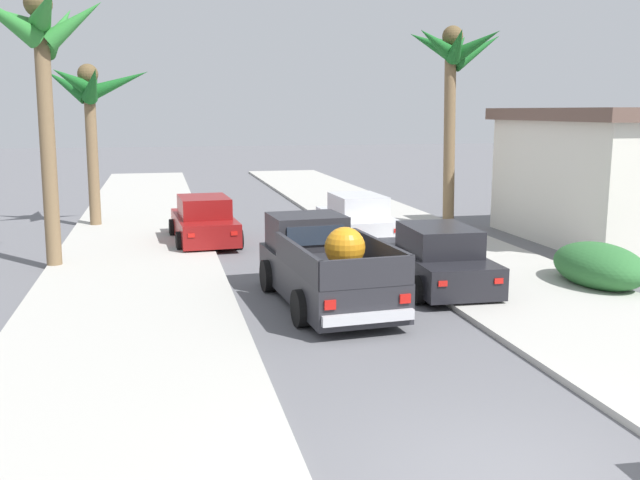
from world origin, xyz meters
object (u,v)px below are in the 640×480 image
object	(u,v)px
hedge_bush	(599,266)
car_right_mid	(204,222)
pickup_truck	(324,267)
car_right_near	(437,259)
palm_tree_left_fore	(454,64)
palm_tree_left_mid	(91,97)
palm_tree_right_fore	(39,48)
car_left_near	(357,219)

from	to	relation	value
hedge_bush	car_right_mid	bearing A→B (deg)	137.95
car_right_mid	hedge_bush	xyz separation A→B (m)	(8.95, -8.07, -0.16)
pickup_truck	car_right_mid	distance (m)	8.15
pickup_truck	car_right_near	distance (m)	3.03
palm_tree_left_fore	palm_tree_left_mid	bearing A→B (deg)	167.13
palm_tree_right_fore	palm_tree_left_mid	world-z (taller)	palm_tree_right_fore
car_right_near	palm_tree_right_fore	size ratio (longest dim) A/B	0.59
car_right_mid	hedge_bush	size ratio (longest dim) A/B	1.55
palm_tree_left_fore	palm_tree_left_mid	xyz separation A→B (m)	(-12.72, 2.91, -1.18)
car_right_mid	palm_tree_right_fore	size ratio (longest dim) A/B	0.59
pickup_truck	palm_tree_right_fore	bearing A→B (deg)	140.90
car_right_near	palm_tree_right_fore	distance (m)	11.66
car_right_mid	palm_tree_left_mid	distance (m)	6.89
car_right_near	palm_tree_left_fore	bearing A→B (deg)	65.15
car_left_near	car_right_near	bearing A→B (deg)	-88.83
palm_tree_left_fore	palm_tree_right_fore	size ratio (longest dim) A/B	0.98
palm_tree_left_fore	palm_tree_left_mid	size ratio (longest dim) A/B	1.22
hedge_bush	car_left_near	bearing A→B (deg)	117.95
palm_tree_right_fore	palm_tree_left_mid	xyz separation A→B (m)	(0.64, 6.87, -1.14)
pickup_truck	car_right_near	bearing A→B (deg)	12.71
car_right_mid	palm_tree_left_mid	bearing A→B (deg)	130.66
car_left_near	pickup_truck	bearing A→B (deg)	-111.22
car_left_near	palm_tree_left_fore	world-z (taller)	palm_tree_left_fore
pickup_truck	car_left_near	distance (m)	7.80
palm_tree_right_fore	pickup_truck	bearing A→B (deg)	-39.10
pickup_truck	palm_tree_left_fore	xyz separation A→B (m)	(6.91, 9.21, 5.09)
pickup_truck	palm_tree_right_fore	world-z (taller)	palm_tree_right_fore
pickup_truck	car_left_near	world-z (taller)	pickup_truck
car_right_mid	palm_tree_right_fore	bearing A→B (deg)	-148.59
car_right_mid	palm_tree_right_fore	xyz separation A→B (m)	(-4.29, -2.62, 5.15)
car_right_mid	palm_tree_left_mid	world-z (taller)	palm_tree_left_mid
car_left_near	hedge_bush	world-z (taller)	car_left_near
car_right_near	palm_tree_left_mid	xyz separation A→B (m)	(-8.76, 11.45, 4.01)
pickup_truck	car_right_mid	xyz separation A→B (m)	(-2.16, 7.86, -0.09)
palm_tree_left_mid	hedge_bush	world-z (taller)	palm_tree_left_mid
palm_tree_right_fore	palm_tree_left_mid	size ratio (longest dim) A/B	1.24
car_right_mid	palm_tree_left_fore	xyz separation A→B (m)	(9.07, 1.34, 5.19)
car_right_near	hedge_bush	size ratio (longest dim) A/B	1.54
car_left_near	palm_tree_left_mid	xyz separation A→B (m)	(-8.63, 4.84, 4.01)
pickup_truck	car_left_near	xyz separation A→B (m)	(2.82, 7.27, -0.09)
car_right_near	car_right_mid	bearing A→B (deg)	125.40
palm_tree_left_fore	palm_tree_right_fore	xyz separation A→B (m)	(-13.36, -3.97, -0.03)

